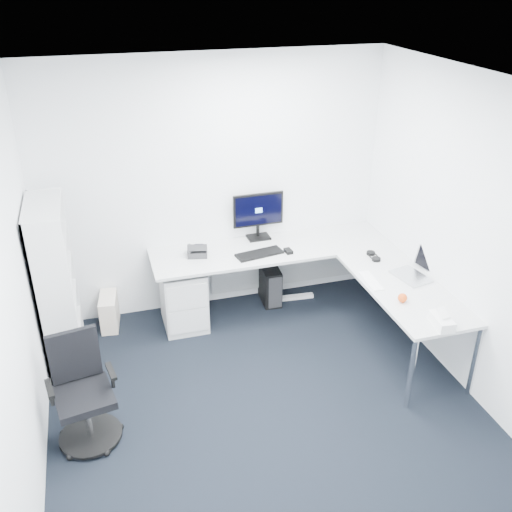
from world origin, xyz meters
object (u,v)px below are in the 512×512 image
object	(u,v)px
l_desk	(284,294)
laptop	(412,265)
monitor	(258,216)
bookshelf	(56,286)
task_chair	(84,394)

from	to	relation	value
l_desk	laptop	distance (m)	1.33
monitor	laptop	distance (m)	1.70
bookshelf	task_chair	distance (m)	1.22
laptop	l_desk	bearing A→B (deg)	137.49
bookshelf	monitor	size ratio (longest dim) A/B	2.90
l_desk	bookshelf	size ratio (longest dim) A/B	1.61
l_desk	monitor	bearing A→B (deg)	98.33
laptop	task_chair	bearing A→B (deg)	177.40
bookshelf	laptop	world-z (taller)	bookshelf
bookshelf	monitor	bearing A→B (deg)	15.05
bookshelf	task_chair	bearing A→B (deg)	-81.82
task_chair	monitor	distance (m)	2.64
bookshelf	monitor	distance (m)	2.17
l_desk	task_chair	size ratio (longest dim) A/B	2.79
bookshelf	laptop	bearing A→B (deg)	-11.95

